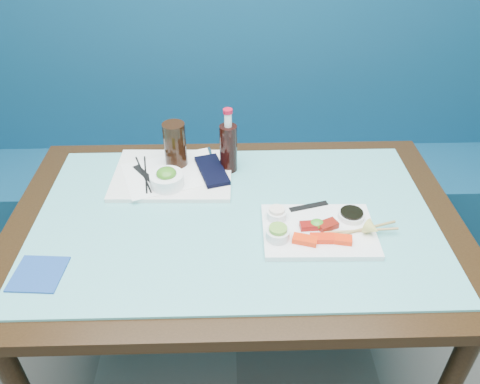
{
  "coord_description": "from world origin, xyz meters",
  "views": [
    {
      "loc": [
        -0.02,
        0.34,
        1.68
      ],
      "look_at": [
        0.02,
        1.52,
        0.8
      ],
      "focal_mm": 35.0,
      "sensor_mm": 36.0,
      "label": 1
    }
  ],
  "objects_px": {
    "cola_glass": "(175,145)",
    "blue_napkin": "(38,274)",
    "booth_bench": "(232,168)",
    "seaweed_bowl": "(167,180)",
    "sashimi_plate": "(319,231)",
    "cola_bottle_body": "(228,148)",
    "serving_tray": "(173,175)",
    "dining_table": "(235,238)"
  },
  "relations": [
    {
      "from": "seaweed_bowl",
      "to": "cola_glass",
      "type": "bearing_deg",
      "value": 81.25
    },
    {
      "from": "booth_bench",
      "to": "dining_table",
      "type": "height_order",
      "value": "booth_bench"
    },
    {
      "from": "booth_bench",
      "to": "blue_napkin",
      "type": "height_order",
      "value": "booth_bench"
    },
    {
      "from": "cola_glass",
      "to": "sashimi_plate",
      "type": "bearing_deg",
      "value": -39.17
    },
    {
      "from": "cola_glass",
      "to": "blue_napkin",
      "type": "height_order",
      "value": "cola_glass"
    },
    {
      "from": "dining_table",
      "to": "serving_tray",
      "type": "distance_m",
      "value": 0.32
    },
    {
      "from": "booth_bench",
      "to": "cola_glass",
      "type": "height_order",
      "value": "booth_bench"
    },
    {
      "from": "serving_tray",
      "to": "seaweed_bowl",
      "type": "height_order",
      "value": "seaweed_bowl"
    },
    {
      "from": "serving_tray",
      "to": "seaweed_bowl",
      "type": "bearing_deg",
      "value": -95.89
    },
    {
      "from": "dining_table",
      "to": "seaweed_bowl",
      "type": "distance_m",
      "value": 0.29
    },
    {
      "from": "serving_tray",
      "to": "blue_napkin",
      "type": "bearing_deg",
      "value": -123.5
    },
    {
      "from": "booth_bench",
      "to": "seaweed_bowl",
      "type": "height_order",
      "value": "booth_bench"
    },
    {
      "from": "booth_bench",
      "to": "blue_napkin",
      "type": "relative_size",
      "value": 22.96
    },
    {
      "from": "blue_napkin",
      "to": "dining_table",
      "type": "bearing_deg",
      "value": 23.66
    },
    {
      "from": "cola_bottle_body",
      "to": "booth_bench",
      "type": "bearing_deg",
      "value": 88.27
    },
    {
      "from": "booth_bench",
      "to": "cola_glass",
      "type": "relative_size",
      "value": 18.89
    },
    {
      "from": "sashimi_plate",
      "to": "seaweed_bowl",
      "type": "distance_m",
      "value": 0.52
    },
    {
      "from": "dining_table",
      "to": "blue_napkin",
      "type": "distance_m",
      "value": 0.58
    },
    {
      "from": "booth_bench",
      "to": "serving_tray",
      "type": "distance_m",
      "value": 0.76
    },
    {
      "from": "sashimi_plate",
      "to": "cola_glass",
      "type": "relative_size",
      "value": 2.06
    },
    {
      "from": "dining_table",
      "to": "sashimi_plate",
      "type": "relative_size",
      "value": 4.27
    },
    {
      "from": "dining_table",
      "to": "blue_napkin",
      "type": "bearing_deg",
      "value": -156.34
    },
    {
      "from": "cola_glass",
      "to": "blue_napkin",
      "type": "bearing_deg",
      "value": -122.96
    },
    {
      "from": "booth_bench",
      "to": "sashimi_plate",
      "type": "distance_m",
      "value": 1.04
    },
    {
      "from": "blue_napkin",
      "to": "cola_bottle_body",
      "type": "bearing_deg",
      "value": 43.81
    },
    {
      "from": "dining_table",
      "to": "cola_glass",
      "type": "bearing_deg",
      "value": 126.16
    },
    {
      "from": "sashimi_plate",
      "to": "seaweed_bowl",
      "type": "relative_size",
      "value": 2.93
    },
    {
      "from": "sashimi_plate",
      "to": "serving_tray",
      "type": "distance_m",
      "value": 0.55
    },
    {
      "from": "serving_tray",
      "to": "cola_bottle_body",
      "type": "relative_size",
      "value": 2.34
    },
    {
      "from": "cola_glass",
      "to": "cola_bottle_body",
      "type": "bearing_deg",
      "value": -4.9
    },
    {
      "from": "dining_table",
      "to": "seaweed_bowl",
      "type": "height_order",
      "value": "seaweed_bowl"
    },
    {
      "from": "sashimi_plate",
      "to": "cola_bottle_body",
      "type": "bearing_deg",
      "value": 128.21
    },
    {
      "from": "sashimi_plate",
      "to": "seaweed_bowl",
      "type": "bearing_deg",
      "value": 154.61
    },
    {
      "from": "cola_glass",
      "to": "seaweed_bowl",
      "type": "bearing_deg",
      "value": -98.75
    },
    {
      "from": "blue_napkin",
      "to": "booth_bench",
      "type": "bearing_deg",
      "value": 63.72
    },
    {
      "from": "serving_tray",
      "to": "blue_napkin",
      "type": "xyz_separation_m",
      "value": [
        -0.32,
        -0.45,
        -0.0
      ]
    },
    {
      "from": "seaweed_bowl",
      "to": "cola_bottle_body",
      "type": "height_order",
      "value": "cola_bottle_body"
    },
    {
      "from": "dining_table",
      "to": "sashimi_plate",
      "type": "distance_m",
      "value": 0.28
    },
    {
      "from": "dining_table",
      "to": "cola_glass",
      "type": "distance_m",
      "value": 0.39
    },
    {
      "from": "sashimi_plate",
      "to": "blue_napkin",
      "type": "height_order",
      "value": "sashimi_plate"
    },
    {
      "from": "seaweed_bowl",
      "to": "blue_napkin",
      "type": "xyz_separation_m",
      "value": [
        -0.31,
        -0.38,
        -0.03
      ]
    },
    {
      "from": "sashimi_plate",
      "to": "blue_napkin",
      "type": "relative_size",
      "value": 2.51
    }
  ]
}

